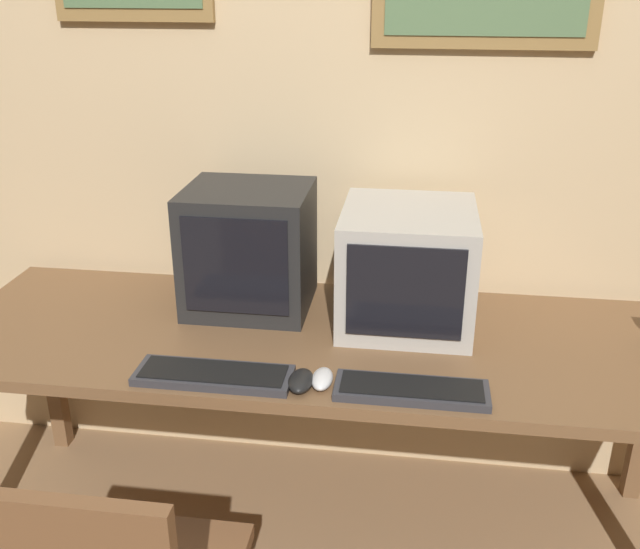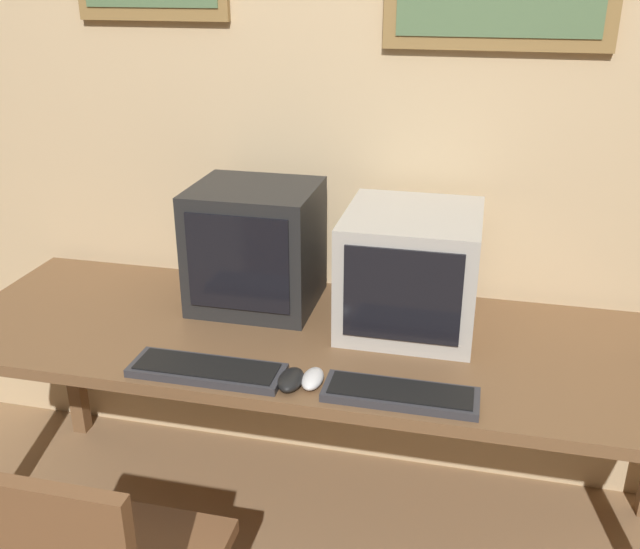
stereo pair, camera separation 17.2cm
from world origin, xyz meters
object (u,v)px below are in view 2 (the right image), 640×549
object	(u,v)px
keyboard_main	(207,370)
keyboard_side	(400,394)
mouse_near_keyboard	(313,379)
mouse_far_corner	(291,380)
monitor_left	(256,246)
monitor_right	(411,269)

from	to	relation	value
keyboard_main	keyboard_side	bearing A→B (deg)	-0.04
keyboard_main	keyboard_side	distance (m)	0.53
mouse_near_keyboard	mouse_far_corner	size ratio (longest dim) A/B	0.93
monitor_left	keyboard_side	size ratio (longest dim) A/B	0.99
monitor_right	monitor_left	bearing A→B (deg)	175.85
keyboard_side	monitor_right	bearing A→B (deg)	94.17
keyboard_side	mouse_far_corner	distance (m)	0.29
keyboard_main	mouse_near_keyboard	xyz separation A→B (m)	(0.29, 0.01, 0.01)
monitor_left	keyboard_main	bearing A→B (deg)	-89.15
keyboard_main	keyboard_side	world-z (taller)	same
mouse_far_corner	keyboard_side	bearing A→B (deg)	1.23
keyboard_main	mouse_far_corner	size ratio (longest dim) A/B	3.67
keyboard_side	mouse_near_keyboard	bearing A→B (deg)	176.75
keyboard_main	monitor_right	bearing A→B (deg)	41.23
monitor_right	mouse_near_keyboard	bearing A→B (deg)	-115.75
mouse_near_keyboard	mouse_far_corner	world-z (taller)	mouse_far_corner
monitor_left	keyboard_main	distance (m)	0.51
keyboard_side	mouse_far_corner	xyz separation A→B (m)	(-0.29, -0.01, 0.01)
mouse_near_keyboard	mouse_far_corner	bearing A→B (deg)	-160.20
monitor_left	monitor_right	world-z (taller)	monitor_left
monitor_left	mouse_near_keyboard	distance (m)	0.58
keyboard_main	mouse_near_keyboard	distance (m)	0.29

